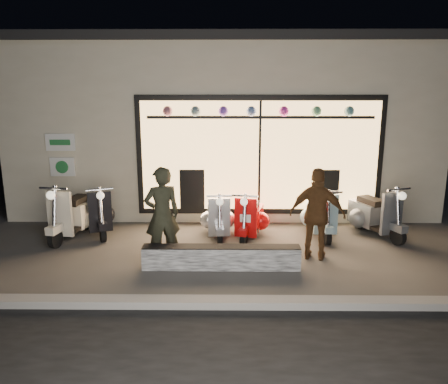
{
  "coord_description": "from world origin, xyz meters",
  "views": [
    {
      "loc": [
        0.11,
        -7.62,
        2.99
      ],
      "look_at": [
        0.03,
        0.6,
        1.05
      ],
      "focal_mm": 35.0,
      "sensor_mm": 36.0,
      "label": 1
    }
  ],
  "objects_px": {
    "graffiti_barrier": "(221,257)",
    "woman": "(317,214)",
    "scooter_silver": "(218,217)",
    "man": "(162,215)",
    "scooter_red": "(250,217)"
  },
  "relations": [
    {
      "from": "graffiti_barrier",
      "to": "scooter_silver",
      "type": "bearing_deg",
      "value": 93.19
    },
    {
      "from": "scooter_red",
      "to": "woman",
      "type": "distance_m",
      "value": 1.74
    },
    {
      "from": "man",
      "to": "scooter_red",
      "type": "bearing_deg",
      "value": -159.78
    },
    {
      "from": "scooter_silver",
      "to": "woman",
      "type": "relative_size",
      "value": 0.82
    },
    {
      "from": "scooter_red",
      "to": "woman",
      "type": "xyz_separation_m",
      "value": [
        1.12,
        -1.26,
        0.43
      ]
    },
    {
      "from": "graffiti_barrier",
      "to": "scooter_silver",
      "type": "xyz_separation_m",
      "value": [
        -0.1,
        1.78,
        0.19
      ]
    },
    {
      "from": "graffiti_barrier",
      "to": "woman",
      "type": "relative_size",
      "value": 1.61
    },
    {
      "from": "scooter_silver",
      "to": "woman",
      "type": "xyz_separation_m",
      "value": [
        1.79,
        -1.31,
        0.44
      ]
    },
    {
      "from": "scooter_red",
      "to": "man",
      "type": "bearing_deg",
      "value": -126.12
    },
    {
      "from": "scooter_silver",
      "to": "man",
      "type": "bearing_deg",
      "value": -127.25
    },
    {
      "from": "graffiti_barrier",
      "to": "woman",
      "type": "bearing_deg",
      "value": 15.53
    },
    {
      "from": "scooter_red",
      "to": "man",
      "type": "height_order",
      "value": "man"
    },
    {
      "from": "graffiti_barrier",
      "to": "man",
      "type": "relative_size",
      "value": 1.57
    },
    {
      "from": "man",
      "to": "woman",
      "type": "xyz_separation_m",
      "value": [
        2.73,
        0.13,
        -0.02
      ]
    },
    {
      "from": "graffiti_barrier",
      "to": "scooter_silver",
      "type": "distance_m",
      "value": 1.8
    }
  ]
}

